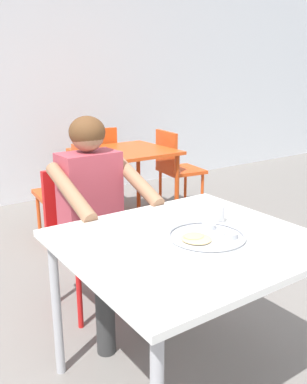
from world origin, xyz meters
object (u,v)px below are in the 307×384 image
at_px(diner_foreground, 98,205).
at_px(thali_tray, 207,236).
at_px(chair_red_right, 175,165).
at_px(chair_foreground, 82,229).
at_px(chair_red_left, 70,186).
at_px(table_foreground, 188,254).
at_px(chair_red_far, 97,163).
at_px(drinking_cup, 218,213).
at_px(table_background_red, 125,159).

bearing_deg(diner_foreground, thali_tray, -81.03).
bearing_deg(chair_red_right, thali_tray, -124.69).
bearing_deg(chair_foreground, chair_red_left, 70.28).
bearing_deg(thali_tray, chair_red_right, 55.31).
distance_m(table_foreground, chair_red_left, 2.04).
bearing_deg(chair_foreground, diner_foreground, -88.52).
distance_m(table_foreground, diner_foreground, 0.74).
relative_size(chair_foreground, chair_red_right, 1.01).
height_order(diner_foreground, chair_red_right, diner_foreground).
relative_size(chair_foreground, chair_red_far, 0.98).
bearing_deg(drinking_cup, chair_foreground, 108.67).
bearing_deg(chair_red_left, drinking_cup, -92.18).
bearing_deg(chair_red_left, thali_tray, -96.82).
bearing_deg(chair_red_left, chair_red_right, 4.32).
relative_size(thali_tray, drinking_cup, 3.84).
relative_size(table_background_red, chair_red_right, 0.99).
relative_size(thali_tray, chair_red_left, 0.41).
relative_size(table_background_red, chair_red_left, 1.04).
bearing_deg(chair_red_left, table_foreground, -98.79).
height_order(chair_red_left, chair_red_far, chair_red_far).
bearing_deg(diner_foreground, drinking_cup, -66.10).
bearing_deg(drinking_cup, chair_red_right, 57.10).
relative_size(chair_foreground, table_background_red, 1.03).
bearing_deg(diner_foreground, chair_red_left, 73.80).
relative_size(chair_red_left, chair_red_far, 0.92).
height_order(drinking_cup, table_background_red, drinking_cup).
height_order(table_background_red, chair_red_far, chair_red_far).
bearing_deg(chair_foreground, table_background_red, 48.21).
xyz_separation_m(table_foreground, chair_foreground, (-0.06, 0.96, -0.18)).
distance_m(chair_foreground, chair_red_right, 1.97).
relative_size(diner_foreground, table_background_red, 1.42).
height_order(thali_tray, chair_red_left, chair_red_left).
relative_size(diner_foreground, chair_red_far, 1.36).
xyz_separation_m(table_foreground, chair_red_right, (1.55, 2.10, -0.17)).
xyz_separation_m(thali_tray, diner_foreground, (-0.12, 0.78, -0.04)).
bearing_deg(table_background_red, chair_red_right, 4.74).
distance_m(table_foreground, chair_foreground, 0.98).
xyz_separation_m(diner_foreground, chair_red_far, (0.96, 1.88, -0.21)).
distance_m(drinking_cup, diner_foreground, 0.73).
xyz_separation_m(thali_tray, chair_red_right, (1.48, 2.14, -0.26)).
bearing_deg(chair_red_left, diner_foreground, -106.20).
height_order(chair_red_right, chair_red_far, chair_red_far).
xyz_separation_m(table_background_red, chair_red_right, (0.64, 0.05, -0.14)).
bearing_deg(table_foreground, diner_foreground, 94.50).
distance_m(thali_tray, chair_red_left, 2.08).
relative_size(thali_tray, chair_red_far, 0.38).
bearing_deg(chair_foreground, thali_tray, -82.69).
xyz_separation_m(chair_red_left, chair_red_right, (1.24, 0.09, 0.02)).
distance_m(thali_tray, chair_red_far, 2.80).
bearing_deg(table_foreground, chair_red_right, 53.59).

